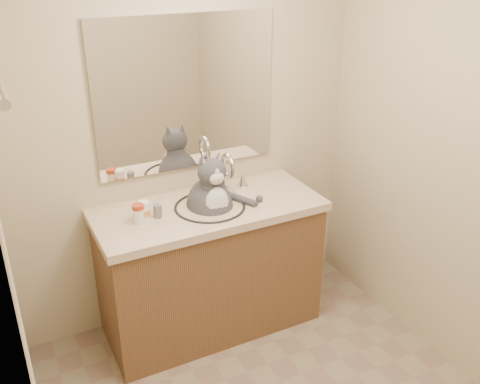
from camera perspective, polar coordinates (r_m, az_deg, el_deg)
name	(u,v)px	position (r m, az deg, el deg)	size (l,w,h in m)	color
room	(301,223)	(2.21, 6.53, -3.31)	(2.22, 2.52, 2.42)	#85775C
vanity	(210,265)	(3.33, -3.20, -7.75)	(1.34, 0.59, 1.12)	brown
mirror	(187,94)	(3.15, -5.68, 10.33)	(1.10, 0.02, 0.90)	white
shower_curtain	(36,316)	(2.10, -20.90, -12.22)	(0.02, 1.30, 1.93)	beige
cat	(211,203)	(3.12, -3.12, -1.22)	(0.39, 0.31, 0.54)	#424347
pill_bottle_redcap	(138,214)	(2.96, -10.78, -2.29)	(0.08, 0.08, 0.11)	white
pill_bottle_orange	(144,211)	(3.00, -10.17, -1.99)	(0.07, 0.07, 0.11)	white
grey_canister	(158,211)	(3.01, -8.77, -2.02)	(0.05, 0.05, 0.07)	slate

